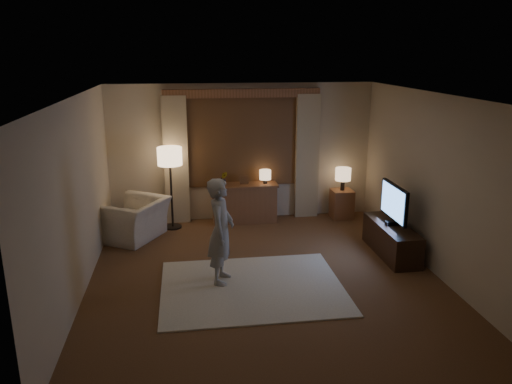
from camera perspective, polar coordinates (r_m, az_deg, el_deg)
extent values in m
cube|color=brown|center=(7.35, 1.00, -9.79)|extent=(5.00, 5.50, 0.02)
cube|color=silver|center=(6.65, 1.11, 11.01)|extent=(5.00, 5.50, 0.02)
cube|color=beige|center=(9.55, -1.60, 4.55)|extent=(5.00, 0.02, 2.60)
cube|color=beige|center=(4.35, 6.96, -9.76)|extent=(5.00, 0.02, 2.60)
cube|color=beige|center=(6.95, -19.82, -0.73)|extent=(0.02, 5.50, 2.60)
cube|color=beige|center=(7.69, 19.86, 0.80)|extent=(0.02, 5.50, 2.60)
cube|color=black|center=(9.47, -1.59, 6.00)|extent=(2.00, 0.01, 1.70)
cube|color=brown|center=(9.46, -1.59, 5.99)|extent=(2.08, 0.04, 1.78)
cube|color=tan|center=(9.40, -9.12, 3.55)|extent=(0.45, 0.12, 2.40)
cube|color=tan|center=(9.68, 5.86, 4.03)|extent=(0.45, 0.12, 2.40)
cube|color=brown|center=(9.30, -1.59, 11.22)|extent=(2.90, 0.14, 0.16)
cube|color=beige|center=(7.05, -0.44, -10.81)|extent=(2.50, 2.00, 0.02)
cube|color=brown|center=(9.53, -1.33, -1.36)|extent=(1.20, 0.40, 0.70)
cube|color=brown|center=(9.41, -1.35, 1.26)|extent=(0.16, 0.02, 0.20)
imported|color=#999999|center=(9.36, -3.78, 1.46)|extent=(0.17, 0.13, 0.30)
cylinder|color=black|center=(9.47, 1.05, 1.11)|extent=(0.08, 0.08, 0.12)
cylinder|color=#F9CA95|center=(9.44, 1.06, 1.99)|extent=(0.22, 0.22, 0.18)
cylinder|color=black|center=(9.42, -9.46, -3.94)|extent=(0.32, 0.32, 0.03)
cylinder|color=black|center=(9.24, -9.63, -0.52)|extent=(0.04, 0.04, 1.20)
cylinder|color=#F9CA95|center=(9.06, -9.84, 4.06)|extent=(0.44, 0.44, 0.32)
imported|color=#F0E1C5|center=(8.93, -13.78, -3.06)|extent=(1.34, 1.39, 0.69)
cube|color=brown|center=(9.91, 9.76, -1.35)|extent=(0.40, 0.40, 0.56)
cylinder|color=black|center=(9.80, 9.87, 0.78)|extent=(0.08, 0.08, 0.20)
cylinder|color=#F9CA95|center=(9.75, 9.93, 2.02)|extent=(0.30, 0.30, 0.24)
cube|color=black|center=(8.33, 15.21, -5.27)|extent=(0.45, 1.40, 0.50)
cube|color=black|center=(8.23, 15.35, -3.45)|extent=(0.22, 0.10, 0.06)
cube|color=black|center=(8.13, 15.53, -1.11)|extent=(0.05, 0.91, 0.56)
cube|color=#5B9CF8|center=(8.11, 15.33, -1.12)|extent=(0.00, 0.85, 0.50)
imported|color=#A6A399|center=(6.93, -4.03, -4.46)|extent=(0.49, 0.62, 1.50)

